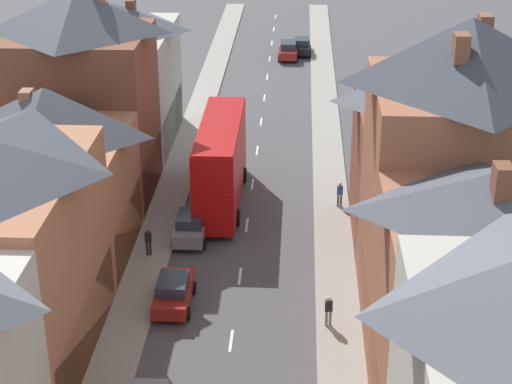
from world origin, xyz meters
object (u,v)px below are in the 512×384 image
at_px(double_decker_bus_lead, 220,162).
at_px(car_parked_right_a, 174,292).
at_px(car_near_silver, 191,226).
at_px(car_near_blue, 288,50).
at_px(pedestrian_far_left, 148,240).
at_px(pedestrian_far_right, 340,193).
at_px(pedestrian_mid_right, 329,310).
at_px(car_parked_left_a, 302,46).

height_order(double_decker_bus_lead, car_parked_right_a, double_decker_bus_lead).
relative_size(double_decker_bus_lead, car_near_silver, 2.81).
distance_m(car_near_blue, pedestrian_far_left, 41.21).
xyz_separation_m(pedestrian_far_left, pedestrian_far_right, (10.78, 6.80, 0.00)).
xyz_separation_m(pedestrian_mid_right, pedestrian_far_left, (-9.76, 6.53, 0.00)).
height_order(car_parked_left_a, pedestrian_mid_right, pedestrian_mid_right).
xyz_separation_m(car_near_blue, car_parked_right_a, (-4.90, -45.55, -0.02)).
xyz_separation_m(car_near_blue, pedestrian_far_right, (3.79, -33.82, 0.19)).
bearing_deg(pedestrian_far_left, pedestrian_far_right, 32.23).
xyz_separation_m(car_parked_right_a, pedestrian_far_left, (-2.09, 4.93, 0.21)).
relative_size(car_near_blue, pedestrian_far_left, 2.85).
bearing_deg(car_near_silver, car_parked_right_a, -90.00).
distance_m(car_near_blue, car_parked_left_a, 1.95).
relative_size(car_near_silver, pedestrian_mid_right, 2.39).
bearing_deg(pedestrian_far_left, car_near_blue, 80.24).
bearing_deg(car_near_silver, pedestrian_far_right, 27.79).
bearing_deg(car_near_blue, car_near_silver, -97.27).
distance_m(pedestrian_mid_right, pedestrian_far_left, 11.74).
bearing_deg(car_parked_left_a, car_parked_right_a, -97.51).
height_order(car_near_blue, pedestrian_mid_right, pedestrian_mid_right).
distance_m(car_parked_left_a, pedestrian_far_left, 42.88).
bearing_deg(car_parked_left_a, car_near_silver, -98.84).
bearing_deg(double_decker_bus_lead, pedestrian_mid_right, -65.03).
bearing_deg(car_near_silver, pedestrian_mid_right, -48.72).
distance_m(car_parked_left_a, pedestrian_far_right, 35.37).
distance_m(car_near_silver, car_parked_left_a, 40.34).
height_order(double_decker_bus_lead, pedestrian_mid_right, double_decker_bus_lead).
bearing_deg(pedestrian_mid_right, car_parked_left_a, 91.73).
distance_m(double_decker_bus_lead, car_near_silver, 5.50).
bearing_deg(car_parked_right_a, pedestrian_far_left, 112.95).
bearing_deg(car_parked_right_a, car_near_blue, 83.86).
bearing_deg(pedestrian_mid_right, pedestrian_far_left, 146.24).
bearing_deg(pedestrian_far_right, car_parked_left_a, 94.04).
relative_size(car_near_blue, car_near_silver, 1.19).
relative_size(car_near_blue, car_parked_left_a, 1.17).
bearing_deg(pedestrian_mid_right, double_decker_bus_lead, 114.97).
xyz_separation_m(car_near_blue, pedestrian_far_left, (-6.99, -40.62, 0.19)).
bearing_deg(pedestrian_far_left, car_parked_right_a, -67.05).
height_order(car_parked_right_a, pedestrian_far_right, pedestrian_far_right).
relative_size(double_decker_bus_lead, car_parked_right_a, 2.72).
distance_m(car_near_blue, pedestrian_mid_right, 47.22).
xyz_separation_m(car_near_silver, pedestrian_mid_right, (7.67, -8.74, 0.20)).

